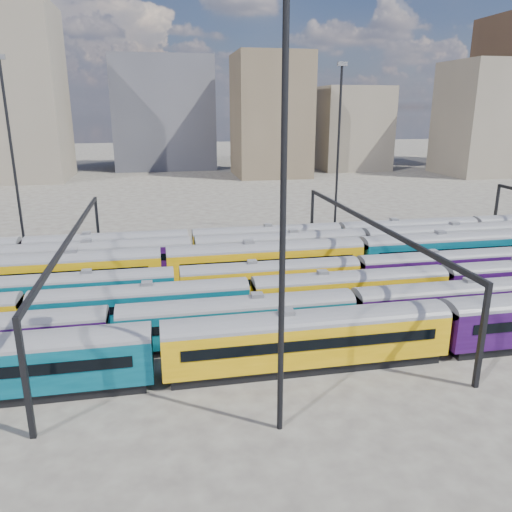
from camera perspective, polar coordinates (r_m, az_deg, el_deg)
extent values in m
plane|color=#403B36|center=(53.21, 2.35, -4.72)|extent=(500.00, 500.00, 0.00)
cube|color=black|center=(39.63, 5.82, -12.08)|extent=(20.88, 2.71, 0.77)
cube|color=#B58307|center=(38.72, 5.91, -9.51)|extent=(21.97, 3.19, 3.19)
cylinder|color=#4C4C51|center=(38.05, 5.98, -7.36)|extent=(21.97, 3.19, 3.19)
cube|color=black|center=(37.18, 6.65, -10.05)|extent=(19.34, 0.06, 0.82)
cube|color=black|center=(39.95, 5.25, -8.03)|extent=(19.34, 0.06, 0.82)
cube|color=slate|center=(37.72, 6.02, -6.18)|extent=(1.10, 0.99, 0.38)
cube|color=black|center=(43.06, -2.04, -9.59)|extent=(18.80, 2.44, 0.69)
cube|color=#043B4A|center=(42.30, -2.07, -7.43)|extent=(19.79, 2.87, 2.87)
cylinder|color=#4C4C51|center=(41.74, -2.09, -5.63)|extent=(19.79, 2.87, 2.87)
cube|color=black|center=(40.85, -1.75, -7.81)|extent=(17.42, 0.06, 0.74)
cube|color=black|center=(43.48, -2.38, -6.25)|extent=(17.42, 0.06, 0.74)
cube|color=slate|center=(41.45, -2.10, -4.65)|extent=(0.99, 0.89, 0.35)
cube|color=black|center=(50.11, 21.83, -6.94)|extent=(18.80, 2.44, 0.69)
cube|color=#1F0734|center=(49.46, 22.05, -5.04)|extent=(19.79, 2.87, 2.87)
cylinder|color=#4C4C51|center=(48.98, 22.24, -3.48)|extent=(19.79, 2.87, 2.87)
cube|color=black|center=(48.23, 23.02, -5.27)|extent=(17.42, 0.06, 0.74)
cube|color=black|center=(50.48, 21.22, -4.10)|extent=(17.42, 0.06, 0.74)
cube|color=slate|center=(48.74, 22.33, -2.64)|extent=(0.99, 0.89, 0.35)
cube|color=black|center=(47.23, -12.73, -7.56)|extent=(18.34, 2.38, 0.68)
cube|color=#043B4A|center=(46.55, -12.87, -5.61)|extent=(19.31, 2.80, 2.80)
cylinder|color=#4C4C51|center=(46.05, -12.98, -4.00)|extent=(19.31, 2.80, 2.80)
cube|color=black|center=(45.11, -12.93, -5.89)|extent=(16.99, 0.06, 0.72)
cube|color=black|center=(47.75, -12.85, -4.60)|extent=(16.99, 0.06, 0.72)
cube|color=slate|center=(45.80, -13.04, -3.13)|extent=(0.97, 0.87, 0.34)
cube|color=black|center=(50.44, 10.59, -5.83)|extent=(18.34, 2.38, 0.68)
cube|color=#B58307|center=(49.81, 10.70, -3.98)|extent=(19.31, 2.80, 2.80)
cylinder|color=#4C4C51|center=(49.34, 10.78, -2.46)|extent=(19.31, 2.80, 2.80)
cube|color=black|center=(48.46, 11.33, -4.18)|extent=(16.99, 0.06, 0.72)
cube|color=black|center=(50.93, 10.13, -3.08)|extent=(16.99, 0.06, 0.72)
cube|color=slate|center=(49.10, 10.83, -1.64)|extent=(0.97, 0.87, 0.34)
cube|color=black|center=(52.48, -19.59, -5.65)|extent=(17.84, 2.31, 0.66)
cube|color=#043B4A|center=(51.89, -19.77, -3.92)|extent=(18.77, 2.72, 2.72)
cylinder|color=#4C4C51|center=(51.45, -19.91, -2.50)|extent=(18.77, 2.72, 2.72)
cube|color=black|center=(50.50, -20.02, -4.12)|extent=(16.52, 0.06, 0.70)
cube|color=black|center=(53.07, -19.60, -3.08)|extent=(16.52, 0.06, 0.70)
cube|color=slate|center=(51.23, -19.99, -1.74)|extent=(0.94, 0.84, 0.33)
cube|color=black|center=(52.94, 1.64, -4.45)|extent=(17.84, 2.31, 0.66)
cube|color=#B58307|center=(52.36, 1.65, -2.72)|extent=(18.77, 2.72, 2.72)
cylinder|color=#4C4C51|center=(51.92, 1.66, -1.30)|extent=(18.77, 2.72, 2.72)
cube|color=black|center=(50.98, 1.99, -2.88)|extent=(16.52, 0.06, 0.70)
cube|color=black|center=(53.53, 1.33, -1.91)|extent=(16.52, 0.06, 0.70)
cube|color=slate|center=(51.70, 1.67, -0.54)|extent=(0.94, 0.84, 0.33)
cube|color=black|center=(60.02, 20.02, -2.90)|extent=(17.84, 2.31, 0.66)
cube|color=#1F0734|center=(59.50, 20.18, -1.37)|extent=(18.77, 2.72, 2.72)
cylinder|color=#4C4C51|center=(59.12, 20.31, -0.11)|extent=(18.77, 2.72, 2.72)
cube|color=black|center=(58.30, 20.90, -1.47)|extent=(16.52, 0.06, 0.70)
cube|color=black|center=(60.54, 19.55, -0.68)|extent=(16.52, 0.06, 0.70)
cube|color=slate|center=(58.93, 20.38, 0.56)|extent=(0.94, 0.84, 0.33)
cube|color=black|center=(57.60, -21.85, -3.85)|extent=(21.22, 2.75, 0.78)
cube|color=#B58307|center=(56.97, -22.06, -1.95)|extent=(22.33, 3.24, 3.24)
cylinder|color=#4C4C51|center=(56.50, -22.24, -0.40)|extent=(22.33, 3.24, 3.24)
cube|color=black|center=(55.32, -22.41, -2.10)|extent=(19.65, 0.06, 0.84)
cube|color=black|center=(58.39, -21.82, -1.09)|extent=(19.65, 0.06, 0.84)
cube|color=slate|center=(56.28, -22.34, 0.44)|extent=(1.12, 1.01, 0.39)
cube|color=black|center=(57.62, 1.12, -2.59)|extent=(21.22, 2.75, 0.78)
cube|color=#B58307|center=(56.99, 1.13, -0.69)|extent=(22.33, 3.24, 3.24)
cylinder|color=#4C4C51|center=(56.53, 1.14, 0.88)|extent=(22.33, 3.24, 3.24)
cube|color=black|center=(55.35, 1.49, -0.80)|extent=(19.65, 0.06, 0.84)
cube|color=black|center=(58.41, 0.79, 0.15)|extent=(19.65, 0.06, 0.84)
cube|color=slate|center=(56.30, 1.14, 1.73)|extent=(1.12, 1.01, 0.39)
cube|color=black|center=(66.15, 20.94, -1.17)|extent=(21.22, 2.75, 0.78)
cube|color=#043B4A|center=(65.60, 21.12, 0.50)|extent=(22.33, 3.24, 3.24)
cylinder|color=#4C4C51|center=(65.20, 21.26, 1.87)|extent=(22.33, 3.24, 3.24)
cube|color=black|center=(64.17, 21.91, 0.44)|extent=(19.65, 0.06, 0.84)
cube|color=black|center=(66.83, 20.42, 1.21)|extent=(19.65, 0.06, 0.84)
cube|color=slate|center=(65.00, 21.34, 2.61)|extent=(1.12, 1.01, 0.39)
cube|color=black|center=(61.63, -17.35, -2.10)|extent=(20.18, 2.62, 0.74)
cube|color=#1F0734|center=(61.07, -17.51, -0.40)|extent=(21.24, 3.08, 3.08)
cylinder|color=#4C4C51|center=(60.66, -17.63, 0.99)|extent=(21.24, 3.08, 3.08)
cube|color=black|center=(59.48, -17.69, -0.49)|extent=(18.69, 0.06, 0.80)
cube|color=black|center=(62.46, -17.39, 0.34)|extent=(18.69, 0.06, 0.80)
cube|color=slate|center=(60.45, -17.70, 1.74)|extent=(1.06, 0.96, 0.37)
cube|color=black|center=(62.89, 2.79, -0.96)|extent=(20.18, 2.62, 0.74)
cube|color=#B58307|center=(62.33, 2.82, 0.71)|extent=(21.24, 3.08, 3.08)
cylinder|color=#4C4C51|center=(61.93, 2.84, 2.08)|extent=(21.24, 3.08, 3.08)
cube|color=black|center=(60.78, 3.17, 0.65)|extent=(18.69, 0.06, 0.80)
cube|color=black|center=(63.69, 2.49, 1.41)|extent=(18.69, 0.06, 0.80)
cube|color=slate|center=(61.73, 2.85, 2.82)|extent=(1.06, 0.96, 0.37)
cube|color=black|center=(71.16, 20.14, 0.11)|extent=(20.18, 2.62, 0.74)
cube|color=#1F0734|center=(70.68, 20.29, 1.60)|extent=(21.24, 3.08, 3.08)
cylinder|color=#4C4C51|center=(70.32, 20.41, 2.81)|extent=(21.24, 3.08, 3.08)
cube|color=black|center=(69.31, 20.97, 1.56)|extent=(18.69, 0.06, 0.80)
cube|color=black|center=(71.88, 19.69, 2.20)|extent=(18.69, 0.06, 0.80)
cube|color=slate|center=(70.14, 20.48, 3.46)|extent=(1.06, 0.96, 0.37)
cube|color=black|center=(66.30, -16.29, -0.72)|extent=(18.86, 2.45, 0.69)
cube|color=#043B4A|center=(65.81, -16.42, 0.76)|extent=(19.85, 2.88, 2.88)
cylinder|color=#4C4C51|center=(65.45, -16.52, 1.97)|extent=(19.85, 2.88, 2.88)
cube|color=black|center=(64.32, -16.55, 0.71)|extent=(17.47, 0.06, 0.74)
cube|color=black|center=(67.13, -16.34, 1.38)|extent=(17.47, 0.06, 0.74)
cube|color=slate|center=(65.27, -16.58, 2.63)|extent=(0.99, 0.89, 0.35)
cube|color=black|center=(67.41, 1.25, 0.24)|extent=(18.86, 2.45, 0.69)
cube|color=#B58307|center=(66.93, 1.26, 1.71)|extent=(19.85, 2.88, 2.88)
cylinder|color=#4C4C51|center=(66.57, 1.27, 2.91)|extent=(19.85, 2.88, 2.88)
cube|color=black|center=(65.46, 1.53, 1.68)|extent=(17.47, 0.06, 0.74)
cube|color=black|center=(68.22, 1.00, 2.30)|extent=(17.47, 0.06, 0.74)
cube|color=slate|center=(66.39, 1.27, 3.55)|extent=(0.99, 0.89, 0.35)
cube|color=black|center=(74.35, 16.84, 1.09)|extent=(18.86, 2.45, 0.69)
cube|color=#043B4A|center=(73.91, 16.96, 2.42)|extent=(19.85, 2.88, 2.88)
cylinder|color=#4C4C51|center=(73.59, 17.05, 3.51)|extent=(19.85, 2.88, 2.88)
cube|color=black|center=(72.59, 17.51, 2.40)|extent=(17.47, 0.06, 0.74)
cube|color=black|center=(75.09, 16.47, 2.95)|extent=(17.47, 0.06, 0.74)
cube|color=slate|center=(73.43, 17.10, 4.09)|extent=(0.99, 0.89, 0.35)
cube|color=black|center=(33.17, -24.89, -12.66)|extent=(0.35, 0.35, 8.00)
cube|color=black|center=(70.38, -17.63, 3.24)|extent=(0.35, 0.35, 8.00)
cube|color=black|center=(50.24, -20.34, 2.27)|extent=(0.30, 40.00, 0.45)
cube|color=black|center=(38.70, 24.42, -8.35)|extent=(0.35, 0.35, 8.00)
cube|color=black|center=(73.15, 6.42, 4.41)|extent=(0.35, 0.35, 8.00)
cube|color=black|center=(54.06, 12.85, 3.86)|extent=(0.30, 40.00, 0.45)
cube|color=black|center=(86.89, 25.74, 4.80)|extent=(0.35, 0.35, 8.00)
cylinder|color=black|center=(72.86, -25.99, 9.58)|extent=(0.36, 0.36, 25.00)
cylinder|color=black|center=(27.86, 3.07, 2.33)|extent=(0.36, 0.36, 25.00)
cylinder|color=black|center=(77.23, 9.35, 11.32)|extent=(0.36, 0.36, 25.00)
cube|color=slate|center=(77.15, 9.82, 20.82)|extent=(1.40, 0.50, 0.60)
cube|color=#38383F|center=(171.21, -10.51, 15.72)|extent=(31.45, 23.82, 34.83)
cube|color=brown|center=(148.88, 1.67, 15.72)|extent=(20.53, 21.40, 33.97)
cube|color=#665B4C|center=(168.48, 10.76, 14.13)|extent=(21.40, 20.66, 25.64)
cube|color=#665B4C|center=(163.77, 23.82, 14.13)|extent=(16.30, 22.06, 32.15)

